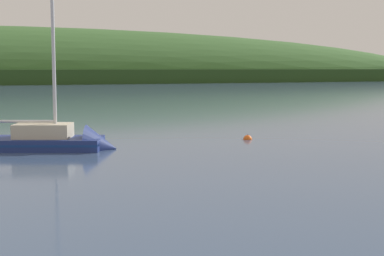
# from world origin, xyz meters

# --- Properties ---
(sailboat_midwater_white) EXTENTS (9.66, 7.08, 14.66)m
(sailboat_midwater_white) POSITION_xyz_m (-9.68, 36.68, 0.27)
(sailboat_midwater_white) COLOR navy
(sailboat_midwater_white) RESTS_ON ground
(mooring_buoy_foreground) EXTENTS (0.67, 0.67, 0.75)m
(mooring_buoy_foreground) POSITION_xyz_m (4.47, 35.28, 0.00)
(mooring_buoy_foreground) COLOR #EA5B19
(mooring_buoy_foreground) RESTS_ON ground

